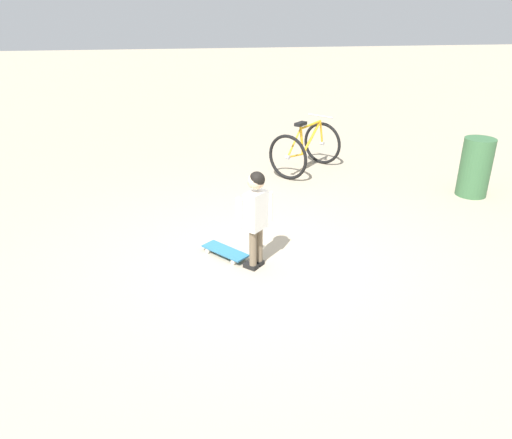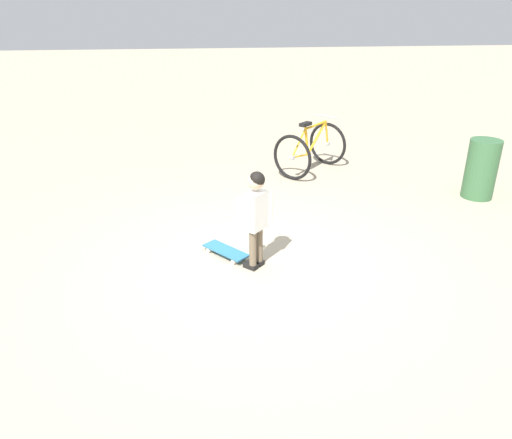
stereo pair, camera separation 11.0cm
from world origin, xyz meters
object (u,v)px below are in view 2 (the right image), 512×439
(bicycle_near, at_px, (311,149))
(child_person, at_px, (256,210))
(skateboard, at_px, (226,251))
(trash_bin, at_px, (481,169))

(bicycle_near, bearing_deg, child_person, 67.42)
(skateboard, height_order, trash_bin, trash_bin)
(child_person, height_order, trash_bin, child_person)
(trash_bin, bearing_deg, skateboard, 19.91)
(skateboard, relative_size, bicycle_near, 0.43)
(child_person, height_order, bicycle_near, child_person)
(skateboard, relative_size, trash_bin, 0.66)
(child_person, xyz_separation_m, trash_bin, (-3.37, -1.61, -0.24))
(child_person, bearing_deg, bicycle_near, -112.58)
(skateboard, distance_m, bicycle_near, 3.15)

